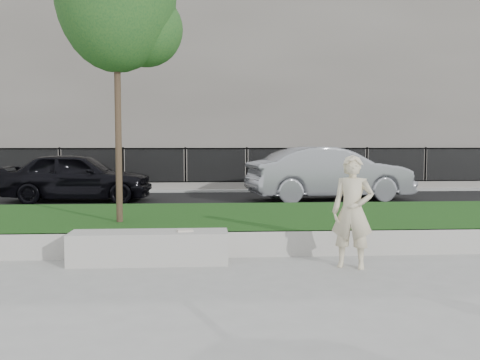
{
  "coord_description": "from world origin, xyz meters",
  "views": [
    {
      "loc": [
        0.08,
        -7.14,
        1.78
      ],
      "look_at": [
        0.64,
        1.2,
        1.19
      ],
      "focal_mm": 40.0,
      "sensor_mm": 36.0,
      "label": 1
    }
  ],
  "objects": [
    {
      "name": "ground",
      "position": [
        0.0,
        0.0,
        0.0
      ],
      "size": [
        90.0,
        90.0,
        0.0
      ],
      "primitive_type": "plane",
      "color": "gray",
      "rests_on": "ground"
    },
    {
      "name": "grass_bank",
      "position": [
        0.0,
        3.0,
        0.2
      ],
      "size": [
        34.0,
        4.0,
        0.4
      ],
      "primitive_type": "cube",
      "color": "black",
      "rests_on": "ground"
    },
    {
      "name": "grass_kerb",
      "position": [
        0.0,
        1.04,
        0.2
      ],
      "size": [
        34.0,
        0.08,
        0.4
      ],
      "primitive_type": "cube",
      "color": "#A6A49B",
      "rests_on": "ground"
    },
    {
      "name": "street",
      "position": [
        0.0,
        8.5,
        0.02
      ],
      "size": [
        34.0,
        7.0,
        0.04
      ],
      "primitive_type": "cube",
      "color": "black",
      "rests_on": "ground"
    },
    {
      "name": "far_pavement",
      "position": [
        0.0,
        13.0,
        0.06
      ],
      "size": [
        34.0,
        3.0,
        0.12
      ],
      "primitive_type": "cube",
      "color": "gray",
      "rests_on": "ground"
    },
    {
      "name": "iron_fence",
      "position": [
        0.0,
        12.0,
        0.54
      ],
      "size": [
        32.0,
        0.3,
        1.5
      ],
      "color": "slate",
      "rests_on": "far_pavement"
    },
    {
      "name": "building_facade",
      "position": [
        0.0,
        20.0,
        5.0
      ],
      "size": [
        34.0,
        10.0,
        10.0
      ],
      "primitive_type": "cube",
      "color": "#625D56",
      "rests_on": "ground"
    },
    {
      "name": "stone_bench",
      "position": [
        -0.74,
        0.71,
        0.24
      ],
      "size": [
        2.31,
        0.58,
        0.47
      ],
      "primitive_type": "cube",
      "color": "#A6A49B",
      "rests_on": "ground"
    },
    {
      "name": "man",
      "position": [
        2.17,
        0.25,
        0.8
      ],
      "size": [
        0.69,
        0.58,
        1.6
      ],
      "primitive_type": "imported",
      "rotation": [
        0.0,
        0.0,
        -0.41
      ],
      "color": "beige",
      "rests_on": "ground"
    },
    {
      "name": "book",
      "position": [
        -0.21,
        0.69,
        0.49
      ],
      "size": [
        0.25,
        0.2,
        0.03
      ],
      "primitive_type": "cube",
      "rotation": [
        0.0,
        0.0,
        0.18
      ],
      "color": "beige",
      "rests_on": "stone_bench"
    },
    {
      "name": "young_tree",
      "position": [
        -1.32,
        2.24,
        4.21
      ],
      "size": [
        2.14,
        2.05,
        5.23
      ],
      "color": "#38281C",
      "rests_on": "grass_bank"
    },
    {
      "name": "car_dark",
      "position": [
        -3.66,
        8.86,
        0.78
      ],
      "size": [
        4.38,
        1.9,
        1.47
      ],
      "primitive_type": "imported",
      "rotation": [
        0.0,
        0.0,
        1.53
      ],
      "color": "black",
      "rests_on": "street"
    },
    {
      "name": "car_silver",
      "position": [
        3.84,
        8.69,
        0.85
      ],
      "size": [
        5.11,
        2.44,
        1.62
      ],
      "primitive_type": "imported",
      "rotation": [
        0.0,
        0.0,
        1.73
      ],
      "color": "gray",
      "rests_on": "street"
    }
  ]
}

